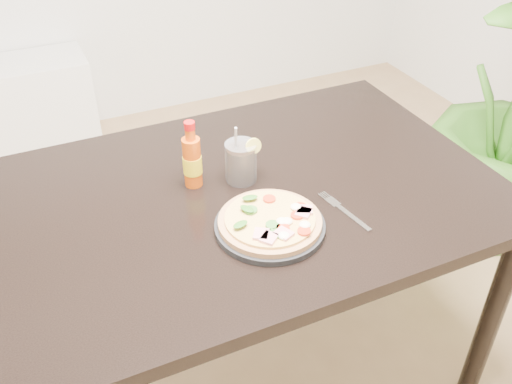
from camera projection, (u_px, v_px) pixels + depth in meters
name	position (u px, v px, depth m)	size (l,w,h in m)	color
dining_table	(238.00, 217.00, 1.57)	(1.40, 0.90, 0.75)	black
plate	(270.00, 226.00, 1.39)	(0.27, 0.27, 0.02)	black
pizza	(271.00, 221.00, 1.38)	(0.25, 0.25, 0.03)	tan
hot_sauce_bottle	(192.00, 161.00, 1.50)	(0.06, 0.06, 0.19)	#CD4B0C
cola_cup	(241.00, 163.00, 1.54)	(0.09, 0.09, 0.18)	black
fork	(343.00, 210.00, 1.45)	(0.05, 0.19, 0.00)	silver
plant_pot	(492.00, 204.00, 2.53)	(0.28, 0.28, 0.22)	brown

